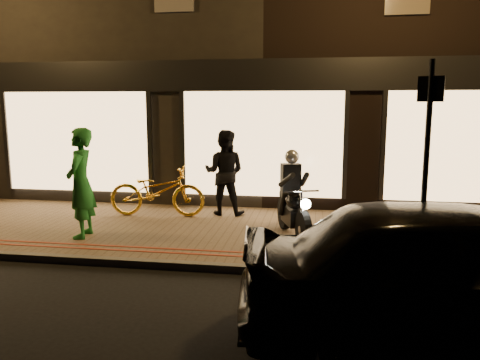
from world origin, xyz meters
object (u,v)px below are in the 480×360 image
(motorcycle, at_px, (293,204))
(sign_post, at_px, (426,156))
(bicycle_gold, at_px, (157,191))
(parked_car, at_px, (467,274))
(person_green, at_px, (81,183))

(motorcycle, relative_size, sign_post, 0.63)
(bicycle_gold, relative_size, parked_car, 0.44)
(motorcycle, distance_m, bicycle_gold, 3.20)
(motorcycle, relative_size, person_green, 0.95)
(motorcycle, xyz_separation_m, parked_car, (1.93, -3.41, 0.06))
(sign_post, relative_size, parked_car, 0.64)
(motorcycle, distance_m, person_green, 3.83)
(motorcycle, relative_size, bicycle_gold, 0.91)
(sign_post, height_order, bicycle_gold, sign_post)
(parked_car, bearing_deg, motorcycle, 23.12)
(sign_post, relative_size, bicycle_gold, 1.45)
(person_green, height_order, parked_car, person_green)
(bicycle_gold, bearing_deg, parked_car, -137.41)
(sign_post, distance_m, person_green, 5.79)
(motorcycle, xyz_separation_m, sign_post, (1.91, -1.44, 1.06))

